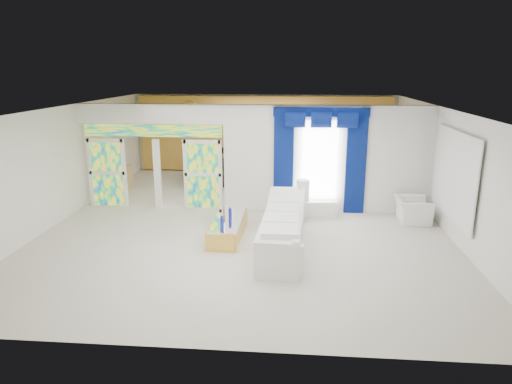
# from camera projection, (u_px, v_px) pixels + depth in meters

# --- Properties ---
(floor) EXTENTS (12.00, 12.00, 0.00)m
(floor) POSITION_uv_depth(u_px,v_px,m) (249.00, 219.00, 12.48)
(floor) COLOR #B7AF9E
(floor) RESTS_ON ground
(dividing_wall) EXTENTS (5.70, 0.18, 3.00)m
(dividing_wall) POSITION_uv_depth(u_px,v_px,m) (328.00, 159.00, 12.88)
(dividing_wall) COLOR white
(dividing_wall) RESTS_ON ground
(dividing_header) EXTENTS (4.30, 0.18, 0.55)m
(dividing_header) POSITION_uv_depth(u_px,v_px,m) (151.00, 114.00, 12.96)
(dividing_header) COLOR white
(dividing_header) RESTS_ON dividing_wall
(stained_panel_left) EXTENTS (0.95, 0.04, 2.00)m
(stained_panel_left) POSITION_uv_depth(u_px,v_px,m) (108.00, 173.00, 13.53)
(stained_panel_left) COLOR #994C3F
(stained_panel_left) RESTS_ON ground
(stained_panel_right) EXTENTS (0.95, 0.04, 2.00)m
(stained_panel_right) POSITION_uv_depth(u_px,v_px,m) (203.00, 174.00, 13.30)
(stained_panel_right) COLOR #994C3F
(stained_panel_right) RESTS_ON ground
(stained_transom) EXTENTS (4.00, 0.05, 0.35)m
(stained_transom) POSITION_uv_depth(u_px,v_px,m) (152.00, 131.00, 13.09)
(stained_transom) COLOR #994C3F
(stained_transom) RESTS_ON dividing_header
(window_pane) EXTENTS (1.00, 0.02, 2.30)m
(window_pane) POSITION_uv_depth(u_px,v_px,m) (319.00, 162.00, 12.81)
(window_pane) COLOR white
(window_pane) RESTS_ON dividing_wall
(blue_drape_left) EXTENTS (0.55, 0.10, 2.80)m
(blue_drape_left) POSITION_uv_depth(u_px,v_px,m) (284.00, 163.00, 12.88)
(blue_drape_left) COLOR #030940
(blue_drape_left) RESTS_ON ground
(blue_drape_right) EXTENTS (0.55, 0.10, 2.80)m
(blue_drape_right) POSITION_uv_depth(u_px,v_px,m) (356.00, 164.00, 12.72)
(blue_drape_right) COLOR #030940
(blue_drape_right) RESTS_ON ground
(blue_pelmet) EXTENTS (2.60, 0.12, 0.25)m
(blue_pelmet) POSITION_uv_depth(u_px,v_px,m) (321.00, 112.00, 12.43)
(blue_pelmet) COLOR #030940
(blue_pelmet) RESTS_ON dividing_wall
(wall_mirror) EXTENTS (0.04, 2.70, 1.90)m
(wall_mirror) POSITION_uv_depth(u_px,v_px,m) (455.00, 175.00, 10.71)
(wall_mirror) COLOR white
(wall_mirror) RESTS_ON ground
(gold_curtains) EXTENTS (9.70, 0.12, 2.90)m
(gold_curtains) POSITION_uv_depth(u_px,v_px,m) (264.00, 134.00, 17.77)
(gold_curtains) COLOR gold
(gold_curtains) RESTS_ON ground
(white_sofa) EXTENTS (1.05, 4.10, 0.77)m
(white_sofa) POSITION_uv_depth(u_px,v_px,m) (284.00, 227.00, 10.69)
(white_sofa) COLOR white
(white_sofa) RESTS_ON ground
(coffee_table) EXTENTS (0.75, 2.00, 0.44)m
(coffee_table) POSITION_uv_depth(u_px,v_px,m) (228.00, 228.00, 11.14)
(coffee_table) COLOR gold
(coffee_table) RESTS_ON ground
(console_table) EXTENTS (1.32, 0.53, 0.43)m
(console_table) POSITION_uv_depth(u_px,v_px,m) (313.00, 208.00, 12.76)
(console_table) COLOR white
(console_table) RESTS_ON ground
(table_lamp) EXTENTS (0.36, 0.36, 0.58)m
(table_lamp) POSITION_uv_depth(u_px,v_px,m) (303.00, 190.00, 12.65)
(table_lamp) COLOR silver
(table_lamp) RESTS_ON console_table
(armchair) EXTENTS (0.87, 1.00, 0.64)m
(armchair) POSITION_uv_depth(u_px,v_px,m) (412.00, 210.00, 12.23)
(armchair) COLOR white
(armchair) RESTS_ON ground
(grand_piano) EXTENTS (2.12, 2.44, 1.04)m
(grand_piano) POSITION_uv_depth(u_px,v_px,m) (215.00, 167.00, 16.61)
(grand_piano) COLOR black
(grand_piano) RESTS_ON ground
(piano_bench) EXTENTS (0.97, 0.61, 0.30)m
(piano_bench) POSITION_uv_depth(u_px,v_px,m) (207.00, 188.00, 15.16)
(piano_bench) COLOR black
(piano_bench) RESTS_ON ground
(tv_console) EXTENTS (0.56, 0.51, 0.81)m
(tv_console) POSITION_uv_depth(u_px,v_px,m) (122.00, 178.00, 15.49)
(tv_console) COLOR #A07F50
(tv_console) RESTS_ON ground
(chandelier) EXTENTS (0.60, 0.60, 0.60)m
(chandelier) POSITION_uv_depth(u_px,v_px,m) (190.00, 109.00, 15.25)
(chandelier) COLOR gold
(chandelier) RESTS_ON ceiling
(decanters) EXTENTS (0.22, 0.88, 0.24)m
(decanters) POSITION_uv_depth(u_px,v_px,m) (228.00, 217.00, 10.97)
(decanters) COLOR navy
(decanters) RESTS_ON coffee_table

